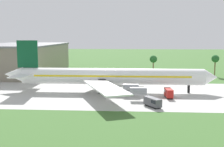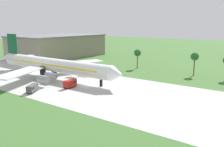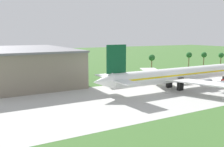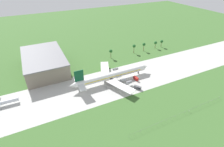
# 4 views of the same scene
# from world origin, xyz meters

# --- Properties ---
(ground_plane) EXTENTS (600.00, 600.00, 0.00)m
(ground_plane) POSITION_xyz_m (0.00, 0.00, 0.00)
(ground_plane) COLOR #3D662D
(taxiway_strip) EXTENTS (320.00, 44.00, 0.02)m
(taxiway_strip) POSITION_xyz_m (0.00, 0.00, 0.01)
(taxiway_strip) COLOR #B2B2AD
(taxiway_strip) RESTS_ON ground_plane
(jet_airliner) EXTENTS (74.37, 56.85, 17.91)m
(jet_airliner) POSITION_xyz_m (-23.02, 2.88, 5.46)
(jet_airliner) COLOR white
(jet_airliner) RESTS_ON ground_plane
(terminal_building) EXTENTS (36.72, 61.20, 15.06)m
(terminal_building) POSITION_xyz_m (-72.06, 50.21, 7.55)
(terminal_building) COLOR slate
(terminal_building) RESTS_ON ground_plane
(palm_tree_row) EXTENTS (72.99, 3.60, 10.29)m
(palm_tree_row) POSITION_xyz_m (36.15, 43.64, 7.58)
(palm_tree_row) COLOR brown
(palm_tree_row) RESTS_ON ground_plane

